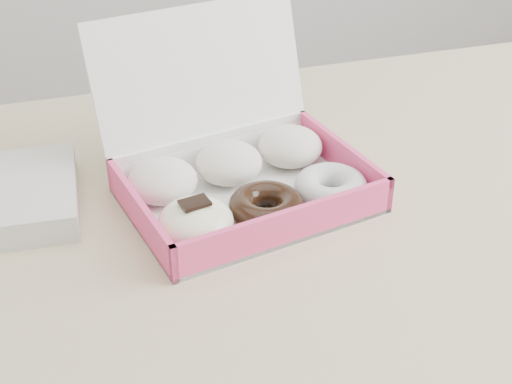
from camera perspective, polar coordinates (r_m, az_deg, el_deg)
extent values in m
cube|color=tan|center=(0.96, 4.70, -1.06)|extent=(1.20, 0.80, 0.04)
cylinder|color=tan|center=(1.66, 17.67, -2.18)|extent=(0.05, 0.05, 0.71)
cube|color=white|center=(0.93, -0.72, -0.59)|extent=(0.34, 0.28, 0.01)
cube|color=#F5427C|center=(0.84, 2.63, -2.86)|extent=(0.30, 0.07, 0.05)
cube|color=white|center=(1.00, -3.56, 3.43)|extent=(0.30, 0.07, 0.05)
cube|color=#F5427C|center=(0.87, -9.28, -1.89)|extent=(0.05, 0.22, 0.05)
cube|color=#F5427C|center=(0.99, 6.84, 2.72)|extent=(0.05, 0.22, 0.05)
cube|color=white|center=(0.98, -4.29, 8.33)|extent=(0.31, 0.13, 0.21)
ellipsoid|color=silver|center=(0.93, -7.48, 0.91)|extent=(0.11, 0.11, 0.05)
ellipsoid|color=silver|center=(0.96, -2.19, 2.35)|extent=(0.11, 0.11, 0.05)
ellipsoid|color=silver|center=(1.00, 2.74, 3.67)|extent=(0.11, 0.11, 0.05)
ellipsoid|color=#FAF1C2|center=(0.84, -4.84, -2.40)|extent=(0.11, 0.11, 0.05)
cube|color=black|center=(0.83, -4.92, -0.86)|extent=(0.04, 0.03, 0.00)
torus|color=black|center=(0.88, 0.84, -1.18)|extent=(0.11, 0.11, 0.03)
torus|color=white|center=(0.93, 6.01, 0.40)|extent=(0.11, 0.11, 0.03)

